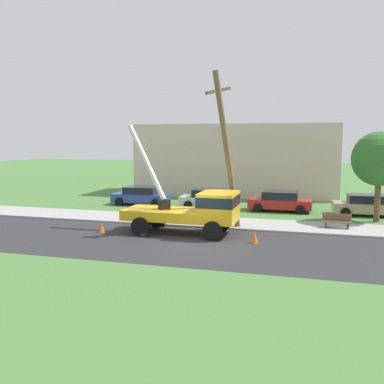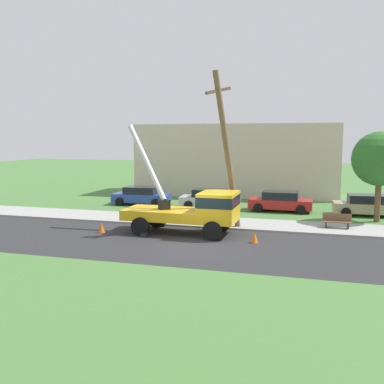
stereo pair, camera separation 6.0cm
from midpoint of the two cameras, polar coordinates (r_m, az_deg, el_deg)
ground_plane at (r=33.13m, az=6.08°, el=-1.98°), size 120.00×120.00×0.00m
road_asphalt at (r=21.64m, az=0.51°, el=-6.87°), size 80.00×7.76×0.01m
sidewalk_strip at (r=26.89m, az=3.69°, el=-3.99°), size 80.00×3.35×0.10m
utility_truck at (r=23.68m, az=0.51°, el=-2.17°), size 6.76×3.20×5.98m
leaning_utility_pole at (r=24.44m, az=4.64°, el=5.51°), size 1.70×2.45×8.86m
traffic_cone_ahead at (r=22.12m, az=8.24°, el=-5.89°), size 0.36×0.36×0.56m
traffic_cone_behind at (r=24.75m, az=-11.66°, el=-4.57°), size 0.36×0.36×0.56m
traffic_cone_curbside at (r=24.82m, az=4.14°, el=-4.40°), size 0.36×0.36×0.56m
parked_sedan_blue at (r=34.31m, az=-6.58°, el=-0.47°), size 4.48×2.15×1.42m
parked_sedan_silver at (r=32.41m, az=2.43°, el=-0.88°), size 4.51×2.22×1.42m
parked_sedan_red at (r=31.70m, az=11.53°, el=-1.20°), size 4.43×2.06×1.42m
parked_sedan_tan at (r=31.61m, az=21.98°, el=-1.61°), size 4.50×2.19×1.42m
park_bench at (r=26.32m, az=18.47°, el=-3.69°), size 1.60×0.45×0.90m
roadside_tree_near at (r=29.22m, az=23.39°, el=3.96°), size 3.36×3.36×5.62m
lowrise_building_backdrop at (r=40.50m, az=5.98°, el=4.24°), size 18.00×6.00×6.40m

